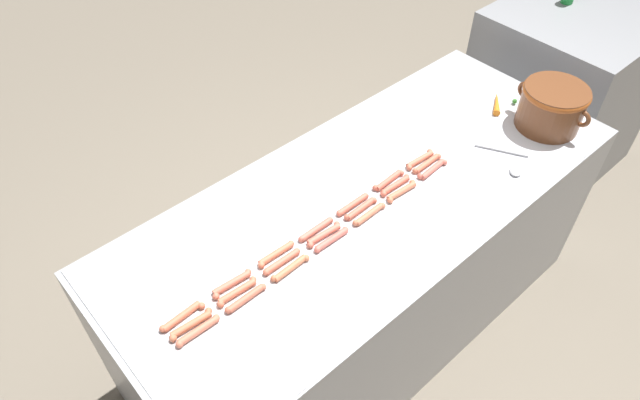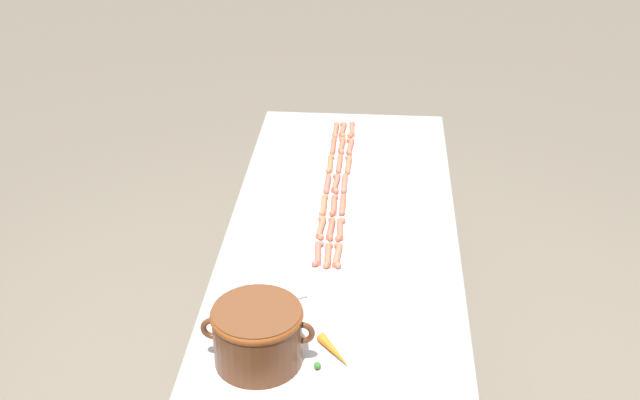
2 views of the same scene
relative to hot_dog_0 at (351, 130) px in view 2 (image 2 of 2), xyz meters
The scene contains 26 objects.
ground_plane 1.27m from the hot_dog_0, 90.32° to the left, with size 20.00×20.00×0.00m, color #756B5B.
griddle_counter 0.98m from the hot_dog_0, 90.32° to the left, with size 0.91×2.19×0.92m.
hot_dog_0 is the anchor object (origin of this frame).
hot_dog_1 0.19m from the hot_dog_0, 90.03° to the left, with size 0.03×0.16×0.02m.
hot_dog_2 0.38m from the hot_dog_0, 90.08° to the left, with size 0.03×0.16×0.02m.
hot_dog_3 0.57m from the hot_dog_0, 89.61° to the left, with size 0.03×0.16×0.02m.
hot_dog_4 0.75m from the hot_dog_0, 89.87° to the left, with size 0.03×0.16×0.02m.
hot_dog_5 0.95m from the hot_dog_0, 89.95° to the left, with size 0.03×0.16×0.02m.
hot_dog_6 1.14m from the hot_dog_0, 89.96° to the left, with size 0.03×0.16×0.02m.
hot_dog_7 0.04m from the hot_dog_0, ahead, with size 0.03×0.16×0.02m.
hot_dog_8 0.19m from the hot_dog_0, 79.13° to the left, with size 0.03×0.16×0.02m.
hot_dog_9 0.38m from the hot_dog_0, 84.49° to the left, with size 0.03×0.16×0.02m.
hot_dog_10 0.57m from the hot_dog_0, 85.88° to the left, with size 0.03×0.16×0.02m.
hot_dog_11 0.76m from the hot_dog_0, 87.15° to the left, with size 0.03×0.16×0.02m.
hot_dog_12 0.95m from the hot_dog_0, 87.71° to the left, with size 0.03×0.16×0.02m.
hot_dog_13 1.14m from the hot_dog_0, 88.19° to the left, with size 0.03×0.16×0.02m.
hot_dog_14 0.08m from the hot_dog_0, ahead, with size 0.03×0.16×0.02m.
hot_dog_15 0.21m from the hot_dog_0, 68.46° to the left, with size 0.03×0.16×0.02m.
hot_dog_16 0.39m from the hot_dog_0, 78.51° to the left, with size 0.03×0.16×0.02m.
hot_dog_17 0.58m from the hot_dog_0, 82.35° to the left, with size 0.03×0.16×0.02m.
hot_dog_18 0.77m from the hot_dog_0, 84.06° to the left, with size 0.03×0.16×0.02m.
hot_dog_19 0.95m from the hot_dog_0, 85.34° to the left, with size 0.03×0.16×0.02m.
hot_dog_20 1.14m from the hot_dog_0, 86.25° to the left, with size 0.03×0.16×0.02m.
bean_pot 1.76m from the hot_dog_0, 83.10° to the left, with size 0.35×0.28×0.19m.
serving_spoon 1.43m from the hot_dog_0, 79.32° to the left, with size 0.25×0.17×0.02m.
carrot 1.70m from the hot_dog_0, 90.71° to the left, with size 0.13×0.16×0.03m.
Camera 2 is at (-0.13, 2.87, 2.60)m, focal length 46.47 mm.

